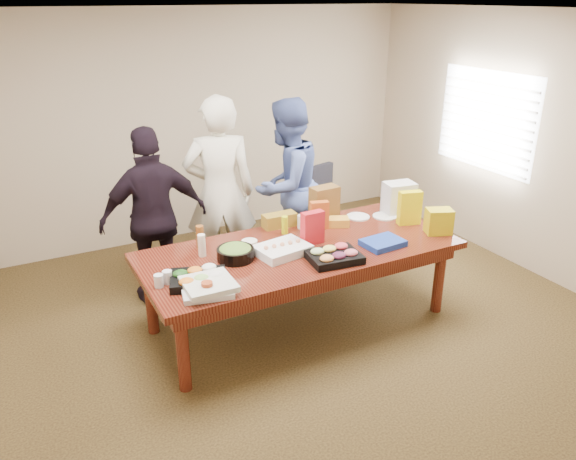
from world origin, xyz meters
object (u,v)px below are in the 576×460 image
salad_bowl (235,254)px  sheet_cake (282,250)px  person_right (286,186)px  person_center (220,193)px  conference_table (300,285)px  office_chair (326,219)px

salad_bowl → sheet_cake: bearing=-12.1°
person_right → salad_bowl: bearing=19.5°
person_center → conference_table: bearing=122.9°
office_chair → salad_bowl: office_chair is taller
sheet_cake → office_chair: bearing=34.6°
person_right → salad_bowl: 1.50m
office_chair → sheet_cake: (-1.06, -1.01, 0.27)m
person_center → person_right: bearing=-161.1°
conference_table → person_right: 1.32m
person_center → salad_bowl: (-0.28, -1.03, -0.18)m
conference_table → office_chair: size_ratio=2.71×
person_center → person_right: 0.77m
conference_table → office_chair: bearing=48.2°
sheet_cake → conference_table: bearing=3.3°
office_chair → salad_bowl: (-1.46, -0.92, 0.28)m
office_chair → salad_bowl: 1.75m
conference_table → sheet_cake: (-0.20, -0.04, 0.41)m
person_center → person_right: person_center is taller
conference_table → salad_bowl: salad_bowl is taller
person_center → salad_bowl: person_center is taller
salad_bowl → person_center: bearing=74.9°
person_right → salad_bowl: size_ratio=5.92×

